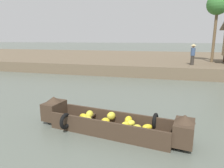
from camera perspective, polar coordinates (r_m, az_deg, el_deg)
ground_plane at (r=10.69m, az=4.94°, el=-3.44°), size 300.00×300.00×0.00m
riverbank_strip at (r=25.42m, az=11.18°, el=6.70°), size 160.00×20.00×0.90m
banana_boat at (r=6.59m, az=-0.49°, el=-10.72°), size 5.03×1.57×0.93m
palm_tree_near at (r=20.61m, az=27.54°, el=19.01°), size 1.81×1.81×5.86m
vendor_person at (r=17.44m, az=21.76°, el=8.01°), size 0.44×0.44×1.66m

